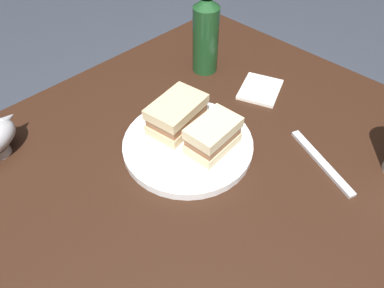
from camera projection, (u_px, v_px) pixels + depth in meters
name	position (u px, v px, depth m)	size (l,w,h in m)	color
dining_table	(195.00, 250.00, 0.95)	(1.03, 0.86, 0.75)	black
plate	(188.00, 144.00, 0.70)	(0.26, 0.26, 0.02)	white
sandwich_half_left	(213.00, 136.00, 0.66)	(0.11, 0.07, 0.06)	beige
sandwich_half_right	(177.00, 114.00, 0.70)	(0.13, 0.10, 0.06)	#CCB284
potato_wedge_front	(211.00, 129.00, 0.70)	(0.04, 0.02, 0.02)	gold
potato_wedge_middle	(213.00, 135.00, 0.69)	(0.04, 0.02, 0.02)	gold
potato_wedge_back	(185.00, 108.00, 0.75)	(0.05, 0.02, 0.02)	#AD702D
cider_bottle	(206.00, 33.00, 0.82)	(0.06, 0.06, 0.26)	#19421E
napkin	(260.00, 89.00, 0.83)	(0.11, 0.09, 0.01)	silver
fork	(321.00, 162.00, 0.67)	(0.18, 0.02, 0.01)	silver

